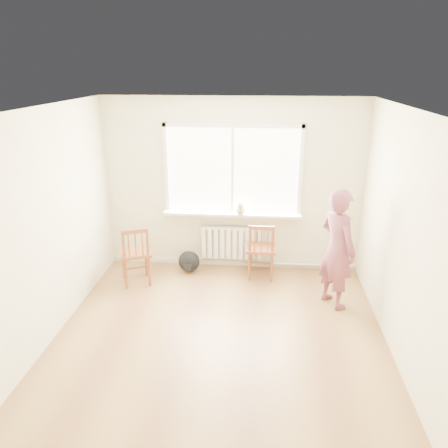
% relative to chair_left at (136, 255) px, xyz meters
% --- Properties ---
extents(floor, '(4.50, 4.50, 0.00)m').
position_rel_chair_left_xyz_m(floor, '(1.38, -1.47, -0.46)').
color(floor, olive).
rests_on(floor, ground).
extents(ceiling, '(4.50, 4.50, 0.00)m').
position_rel_chair_left_xyz_m(ceiling, '(1.38, -1.47, 2.24)').
color(ceiling, white).
rests_on(ceiling, back_wall).
extents(back_wall, '(4.00, 0.01, 2.70)m').
position_rel_chair_left_xyz_m(back_wall, '(1.38, 0.78, 0.89)').
color(back_wall, beige).
rests_on(back_wall, ground).
extents(window, '(2.12, 0.05, 1.42)m').
position_rel_chair_left_xyz_m(window, '(1.38, 0.76, 1.20)').
color(window, white).
rests_on(window, back_wall).
extents(windowsill, '(2.15, 0.22, 0.04)m').
position_rel_chair_left_xyz_m(windowsill, '(1.38, 0.67, 0.47)').
color(windowsill, white).
rests_on(windowsill, back_wall).
extents(radiator, '(1.00, 0.12, 0.55)m').
position_rel_chair_left_xyz_m(radiator, '(1.38, 0.69, -0.02)').
color(radiator, white).
rests_on(radiator, back_wall).
extents(heating_pipe, '(1.40, 0.04, 0.04)m').
position_rel_chair_left_xyz_m(heating_pipe, '(2.63, 0.72, -0.38)').
color(heating_pipe, silver).
rests_on(heating_pipe, back_wall).
extents(baseboard, '(4.00, 0.03, 0.08)m').
position_rel_chair_left_xyz_m(baseboard, '(1.38, 0.77, -0.42)').
color(baseboard, beige).
rests_on(baseboard, ground).
extents(chair_left, '(0.58, 0.57, 0.92)m').
position_rel_chair_left_xyz_m(chair_left, '(0.00, 0.00, 0.00)').
color(chair_left, brown).
rests_on(chair_left, floor).
extents(chair_right, '(0.46, 0.44, 0.90)m').
position_rel_chair_left_xyz_m(chair_right, '(1.85, 0.36, -0.01)').
color(chair_right, brown).
rests_on(chair_right, floor).
extents(person, '(0.66, 0.72, 1.65)m').
position_rel_chair_left_xyz_m(person, '(2.86, -0.34, 0.36)').
color(person, '#BA3E61').
rests_on(person, floor).
extents(cat, '(0.17, 0.37, 0.25)m').
position_rel_chair_left_xyz_m(cat, '(1.52, 0.59, 0.59)').
color(cat, beige).
rests_on(cat, windowsill).
extents(backpack, '(0.38, 0.31, 0.34)m').
position_rel_chair_left_xyz_m(backpack, '(0.71, 0.48, -0.29)').
color(backpack, black).
rests_on(backpack, floor).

